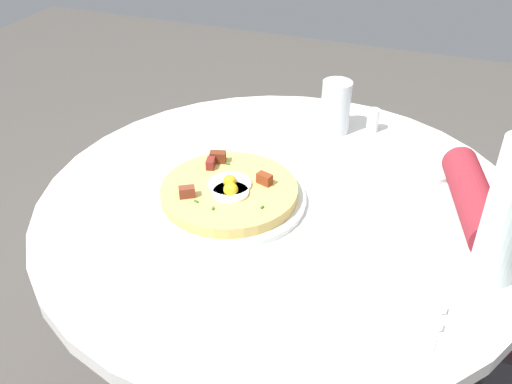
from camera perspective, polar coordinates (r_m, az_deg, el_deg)
name	(u,v)px	position (r m, az deg, el deg)	size (l,w,h in m)	color
dining_table	(280,269)	(1.21, 2.45, -7.75)	(0.95, 0.95, 0.76)	silver
pizza_plate	(230,199)	(1.09, -2.69, -0.69)	(0.30, 0.30, 0.01)	silver
breakfast_pizza	(229,191)	(1.08, -2.73, 0.13)	(0.26, 0.26, 0.04)	tan
bread_plate	(422,162)	(1.25, 16.39, 2.90)	(0.16, 0.16, 0.01)	silver
napkin	(385,303)	(0.91, 12.87, -10.88)	(0.17, 0.14, 0.00)	white
fork	(388,293)	(0.92, 13.17, -9.93)	(0.18, 0.01, 0.01)	silver
knife	(382,309)	(0.89, 12.63, -11.44)	(0.18, 0.01, 0.01)	silver
water_glass	(336,107)	(1.32, 8.06, 8.51)	(0.07, 0.07, 0.12)	silver
water_bottle	(509,213)	(0.94, 24.20, -1.95)	(0.07, 0.07, 0.25)	silver
salt_shaker	(373,120)	(1.35, 11.74, 7.12)	(0.03, 0.03, 0.06)	white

